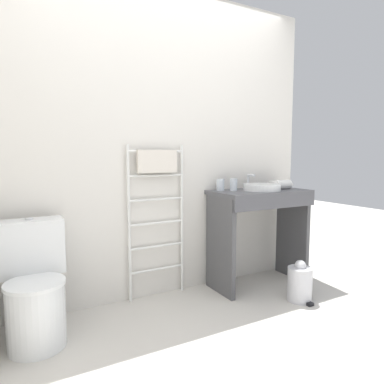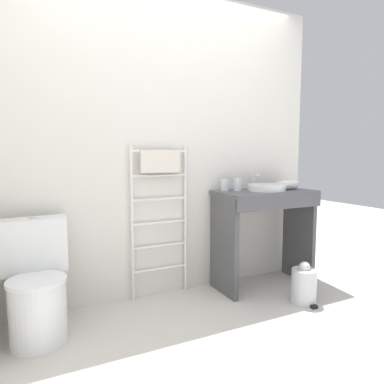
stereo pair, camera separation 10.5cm
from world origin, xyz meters
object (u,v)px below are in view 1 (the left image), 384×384
object	(u,v)px
cup_near_wall	(220,185)
cup_near_edge	(234,185)
toilet	(34,289)
towel_radiator	(157,192)
trash_bin	(300,283)
hair_dryer	(283,184)
sink_basin	(262,187)

from	to	relation	value
cup_near_wall	cup_near_edge	xyz separation A→B (m)	(0.09, -0.07, 0.00)
cup_near_edge	toilet	bearing A→B (deg)	-174.43
towel_radiator	cup_near_edge	distance (m)	0.70
trash_bin	towel_radiator	bearing A→B (deg)	146.58
hair_dryer	trash_bin	bearing A→B (deg)	-115.31
hair_dryer	trash_bin	size ratio (longest dim) A/B	0.66
cup_near_wall	toilet	bearing A→B (deg)	-171.67
sink_basin	hair_dryer	distance (m)	0.26
toilet	sink_basin	size ratio (longest dim) A/B	2.31
hair_dryer	trash_bin	xyz separation A→B (m)	(-0.21, -0.44, -0.76)
toilet	hair_dryer	size ratio (longest dim) A/B	3.46
toilet	sink_basin	distance (m)	1.95
toilet	trash_bin	bearing A→B (deg)	-11.06
towel_radiator	cup_near_wall	world-z (taller)	towel_radiator
cup_near_wall	hair_dryer	bearing A→B (deg)	-15.10
hair_dryer	toilet	bearing A→B (deg)	-178.18
sink_basin	hair_dryer	xyz separation A→B (m)	(0.26, 0.02, 0.01)
sink_basin	hair_dryer	size ratio (longest dim) A/B	1.50
toilet	hair_dryer	bearing A→B (deg)	1.82
sink_basin	hair_dryer	world-z (taller)	hair_dryer
towel_radiator	hair_dryer	xyz separation A→B (m)	(1.18, -0.20, 0.03)
sink_basin	cup_near_wall	bearing A→B (deg)	151.75
towel_radiator	trash_bin	distance (m)	1.38
cup_near_edge	trash_bin	bearing A→B (deg)	-62.22
towel_radiator	sink_basin	bearing A→B (deg)	-13.04
toilet	cup_near_wall	bearing A→B (deg)	8.33
sink_basin	towel_radiator	bearing A→B (deg)	166.96
cup_near_wall	hair_dryer	xyz separation A→B (m)	(0.59, -0.16, -0.01)
towel_radiator	cup_near_edge	size ratio (longest dim) A/B	11.85
sink_basin	cup_near_edge	world-z (taller)	cup_near_edge
sink_basin	trash_bin	size ratio (longest dim) A/B	0.99
cup_near_wall	towel_radiator	bearing A→B (deg)	176.32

